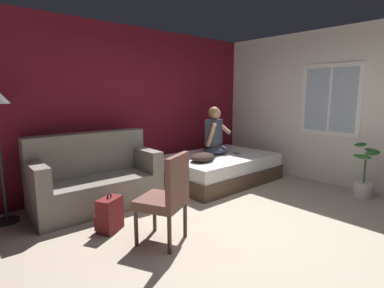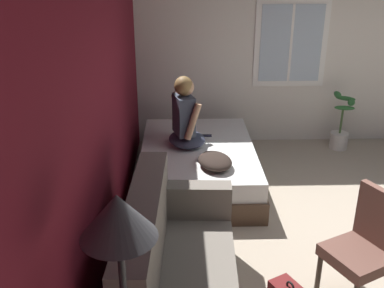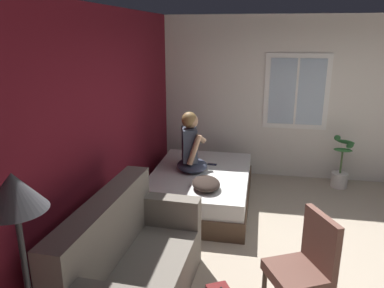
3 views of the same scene
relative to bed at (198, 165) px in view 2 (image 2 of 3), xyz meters
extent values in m
plane|color=tan|center=(-1.32, -1.77, -0.24)|extent=(40.00, 40.00, 0.00)
cube|color=maroon|center=(-1.32, 0.92, 1.11)|extent=(10.32, 0.16, 2.70)
cube|color=silver|center=(1.42, -1.77, 1.11)|extent=(0.16, 6.62, 2.70)
cube|color=white|center=(1.33, -1.37, 1.25)|extent=(0.02, 1.04, 1.24)
cube|color=#9EB2C6|center=(1.31, -1.37, 1.25)|extent=(0.01, 0.88, 1.08)
cube|color=white|center=(1.31, -1.37, 1.25)|extent=(0.01, 0.04, 1.08)
cube|color=#4C3828|center=(0.00, 0.00, -0.11)|extent=(2.07, 1.42, 0.26)
cube|color=white|center=(0.00, 0.00, 0.13)|extent=(2.01, 1.38, 0.22)
cube|color=slate|center=(-2.24, 0.49, 0.50)|extent=(1.71, 0.31, 0.60)
cube|color=slate|center=(-1.49, 0.16, 0.36)|extent=(0.22, 0.81, 0.32)
cylinder|color=#382D23|center=(-2.06, -0.93, -0.04)|extent=(0.04, 0.04, 0.40)
cylinder|color=#382D23|center=(-1.89, -1.28, -0.04)|extent=(0.04, 0.04, 0.40)
cube|color=brown|center=(-2.15, -1.19, 0.21)|extent=(0.62, 0.62, 0.10)
cube|color=brown|center=(-2.06, -1.37, 0.50)|extent=(0.44, 0.26, 0.48)
ellipsoid|color=#383D51|center=(0.06, 0.13, 0.32)|extent=(0.62, 0.57, 0.16)
cube|color=#3F4756|center=(0.04, 0.17, 0.64)|extent=(0.37, 0.28, 0.48)
cylinder|color=tan|center=(-0.13, 0.06, 0.62)|extent=(0.14, 0.23, 0.44)
cylinder|color=tan|center=(0.23, 0.14, 0.74)|extent=(0.18, 0.38, 0.29)
sphere|color=tan|center=(0.05, 0.15, 0.99)|extent=(0.21, 0.21, 0.21)
ellipsoid|color=olive|center=(0.04, 0.17, 1.00)|extent=(0.28, 0.28, 0.23)
torus|color=black|center=(-2.45, -0.58, 0.18)|extent=(0.08, 0.05, 0.09)
ellipsoid|color=#2D231E|center=(-0.56, -0.17, 0.31)|extent=(0.56, 0.48, 0.14)
cube|color=black|center=(0.35, -0.12, 0.25)|extent=(0.08, 0.15, 0.01)
cone|color=#4C4C51|center=(-3.32, 0.50, 1.35)|extent=(0.36, 0.36, 0.22)
cylinder|color=silver|center=(1.00, -2.13, -0.12)|extent=(0.26, 0.26, 0.24)
cylinder|color=#426033|center=(1.00, -2.13, 0.18)|extent=(0.03, 0.03, 0.36)
ellipsoid|color=#2D6B33|center=(0.90, -2.11, 0.42)|extent=(0.15, 0.29, 0.06)
ellipsoid|color=#2D6B33|center=(1.09, -2.18, 0.50)|extent=(0.22, 0.29, 0.06)
ellipsoid|color=#2D6B33|center=(1.02, -2.03, 0.58)|extent=(0.29, 0.15, 0.06)
ellipsoid|color=#2D6B33|center=(0.96, -2.22, 0.48)|extent=(0.30, 0.21, 0.06)
camera|label=1|loc=(-3.92, -3.70, 1.36)|focal=28.00mm
camera|label=2|loc=(-5.04, 0.22, 2.44)|focal=42.00mm
camera|label=3|loc=(-4.99, -0.81, 2.20)|focal=35.00mm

